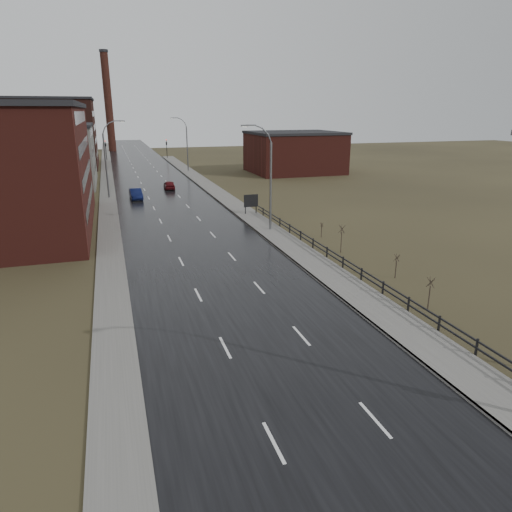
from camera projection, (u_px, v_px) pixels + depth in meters
ground at (379, 508)px, 15.19m from camera, size 320.00×320.00×0.00m
road at (164, 197)px, 69.66m from camera, size 14.00×300.00×0.06m
sidewalk_right at (272, 232)px, 49.42m from camera, size 3.20×180.00×0.18m
curb_right at (258, 233)px, 48.98m from camera, size 0.16×180.00×0.18m
sidewalk_left at (108, 200)px, 67.28m from camera, size 2.40×260.00×0.12m
warehouse_mid at (45, 155)px, 79.21m from camera, size 16.32×20.40×10.50m
warehouse_far at (35, 133)px, 104.25m from camera, size 26.52×24.48×15.50m
building_right at (294, 152)px, 97.09m from camera, size 18.36×16.32×8.50m
smokestack at (108, 101)px, 144.93m from camera, size 2.70×2.70×30.70m
streetlight_right_mid at (268, 178)px, 48.56m from camera, size 3.36×0.28×11.35m
streetlight_left at (107, 159)px, 67.48m from camera, size 3.36×0.28×11.35m
streetlight_right_far at (186, 144)px, 97.58m from camera, size 3.36×0.28×11.35m
guardrail at (366, 276)px, 34.57m from camera, size 0.10×53.05×1.10m
shrub_c at (430, 293)px, 29.99m from camera, size 0.54×0.57×2.29m
shrub_d at (396, 266)px, 35.81m from camera, size 0.47×0.50×1.97m
shrub_e at (341, 238)px, 42.22m from camera, size 0.62×0.66×2.64m
shrub_f at (322, 230)px, 47.52m from camera, size 0.38×0.40×1.58m
billboard at (251, 201)px, 57.50m from camera, size 1.87×0.17×2.62m
traffic_light_left at (105, 143)px, 120.43m from camera, size 0.58×2.73×5.30m
traffic_light_right at (166, 142)px, 125.05m from camera, size 0.58×2.73×5.30m
car_near at (136, 194)px, 67.83m from camera, size 1.85×4.84×1.57m
car_far at (169, 185)px, 76.63m from camera, size 1.89×4.32×1.45m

